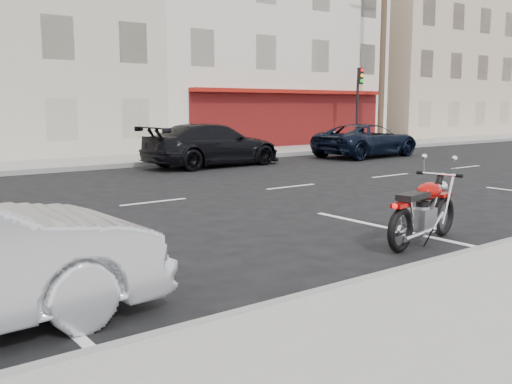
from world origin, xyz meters
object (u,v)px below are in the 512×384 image
Objects in this scene: traffic_light at (358,97)px; car_far at (213,145)px; suv_far at (367,140)px; utility_pole at (383,54)px; fire_hydrant at (333,139)px; motorcycle at (444,207)px.

car_far is (-10.34, -2.75, -1.81)m from traffic_light.
car_far is (-7.18, 0.70, 0.06)m from suv_far.
car_far is at bearing -166.25° from utility_pole.
motorcycle reaches higher than fire_hydrant.
fire_hydrant is at bearing 173.64° from traffic_light.
suv_far is (10.07, 10.73, 0.20)m from motorcycle.
fire_hydrant is 3.99m from suv_far.
car_far reaches higher than suv_far.
fire_hydrant is at bearing -74.88° from car_far.
fire_hydrant is 18.53m from motorcycle.
traffic_light is at bearing -78.26° from car_far.
utility_pole is 13.31m from car_far.
fire_hydrant is (-3.50, -0.10, -4.21)m from utility_pole.
suv_far is (-3.16, -3.46, -1.87)m from traffic_light.
traffic_light is 10.85m from car_far.
car_far reaches higher than motorcycle.
utility_pole is 5.48m from fire_hydrant.
utility_pole reaches higher than fire_hydrant.
traffic_light is at bearing 36.23° from motorcycle.
traffic_light reaches higher than suv_far.
fire_hydrant is 0.34× the size of motorcycle.
motorcycle is at bearing -136.50° from utility_pole.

